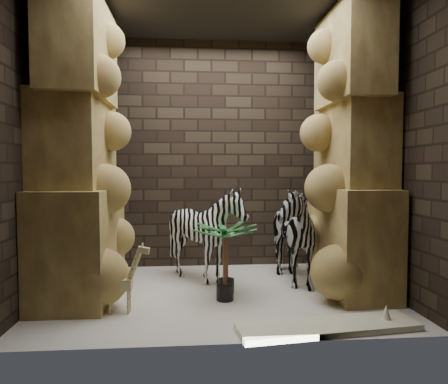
{
  "coord_description": "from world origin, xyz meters",
  "views": [
    {
      "loc": [
        -0.29,
        -4.16,
        1.28
      ],
      "look_at": [
        0.07,
        0.15,
        1.05
      ],
      "focal_mm": 32.45,
      "sensor_mm": 36.0,
      "label": 1
    }
  ],
  "objects": [
    {
      "name": "wall_back",
      "position": [
        0.0,
        1.25,
        1.5
      ],
      "size": [
        3.5,
        0.0,
        3.5
      ],
      "primitive_type": "plane",
      "rotation": [
        1.57,
        0.0,
        0.0
      ],
      "color": "#2F251B",
      "rests_on": "ground"
    },
    {
      "name": "rock_pillar_right",
      "position": [
        1.42,
        0.0,
        1.5
      ],
      "size": [
        0.58,
        1.25,
        3.0
      ],
      "primitive_type": null,
      "color": "#D1BA65",
      "rests_on": "floor"
    },
    {
      "name": "zebra_right",
      "position": [
        0.8,
        0.38,
        0.65
      ],
      "size": [
        0.71,
        1.16,
        1.3
      ],
      "primitive_type": "imported",
      "rotation": [
        0.0,
        0.0,
        0.11
      ],
      "color": "white",
      "rests_on": "floor"
    },
    {
      "name": "giraffe_toy",
      "position": [
        -0.93,
        -0.5,
        0.33
      ],
      "size": [
        0.34,
        0.13,
        0.65
      ],
      "primitive_type": null,
      "rotation": [
        0.0,
        0.0,
        -0.07
      ],
      "color": "beige",
      "rests_on": "floor"
    },
    {
      "name": "wall_right",
      "position": [
        1.75,
        0.0,
        1.5
      ],
      "size": [
        0.0,
        3.0,
        3.0
      ],
      "primitive_type": "plane",
      "rotation": [
        1.57,
        0.0,
        -1.57
      ],
      "color": "#2F251B",
      "rests_on": "ground"
    },
    {
      "name": "palm_front",
      "position": [
        0.08,
        -0.01,
        0.37
      ],
      "size": [
        0.36,
        0.36,
        0.75
      ],
      "primitive_type": null,
      "color": "#1A572C",
      "rests_on": "floor"
    },
    {
      "name": "floor",
      "position": [
        0.0,
        0.0,
        0.0
      ],
      "size": [
        3.5,
        3.5,
        0.0
      ],
      "primitive_type": "plane",
      "color": "beige",
      "rests_on": "ground"
    },
    {
      "name": "wall_left",
      "position": [
        -1.75,
        0.0,
        1.5
      ],
      "size": [
        0.0,
        3.0,
        3.0
      ],
      "primitive_type": "plane",
      "rotation": [
        1.57,
        0.0,
        1.57
      ],
      "color": "#2F251B",
      "rests_on": "ground"
    },
    {
      "name": "zebra_left",
      "position": [
        -0.11,
        0.44,
        0.5
      ],
      "size": [
        0.91,
        1.12,
        1.0
      ],
      "primitive_type": "imported",
      "rotation": [
        0.0,
        0.0,
        -0.02
      ],
      "color": "white",
      "rests_on": "floor"
    },
    {
      "name": "ceiling",
      "position": [
        0.0,
        0.0,
        3.0
      ],
      "size": [
        3.5,
        3.5,
        0.0
      ],
      "primitive_type": "plane",
      "rotation": [
        3.14,
        0.0,
        0.0
      ],
      "color": "black",
      "rests_on": "ground"
    },
    {
      "name": "palm_back",
      "position": [
        0.05,
        -0.23,
        0.37
      ],
      "size": [
        0.36,
        0.36,
        0.73
      ],
      "primitive_type": null,
      "color": "#1A572C",
      "rests_on": "floor"
    },
    {
      "name": "surfboard",
      "position": [
        0.82,
        -1.05,
        0.03
      ],
      "size": [
        1.51,
        0.54,
        0.05
      ],
      "primitive_type": "cube",
      "rotation": [
        0.0,
        0.0,
        0.12
      ],
      "color": "#F8F6CB",
      "rests_on": "floor"
    },
    {
      "name": "wall_front",
      "position": [
        0.0,
        -1.25,
        1.5
      ],
      "size": [
        3.5,
        0.0,
        3.5
      ],
      "primitive_type": "plane",
      "rotation": [
        -1.57,
        0.0,
        0.0
      ],
      "color": "#2F251B",
      "rests_on": "ground"
    },
    {
      "name": "rock_pillar_left",
      "position": [
        -1.4,
        0.0,
        1.5
      ],
      "size": [
        0.68,
        1.3,
        3.0
      ],
      "primitive_type": null,
      "color": "#D1BA65",
      "rests_on": "floor"
    }
  ]
}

